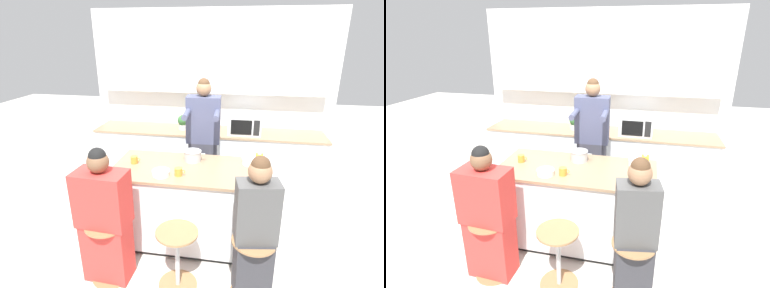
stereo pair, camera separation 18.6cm
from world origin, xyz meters
TOP-DOWN VIEW (x-y plane):
  - ground_plane at (0.00, 0.00)m, footprint 16.00×16.00m
  - wall_back at (0.00, 1.82)m, footprint 3.85×0.22m
  - back_counter at (0.00, 1.52)m, footprint 3.57×0.63m
  - kitchen_island at (0.00, 0.00)m, footprint 1.73×0.83m
  - bar_stool_leftmost at (-0.69, -0.73)m, footprint 0.40×0.40m
  - bar_stool_center at (0.00, -0.73)m, footprint 0.40×0.40m
  - bar_stool_rightmost at (0.69, -0.73)m, footprint 0.40×0.40m
  - person_cooking at (0.04, 0.71)m, footprint 0.45×0.57m
  - person_wrapped_blanket at (-0.71, -0.71)m, footprint 0.50×0.31m
  - person_seated_near at (0.70, -0.71)m, footprint 0.39×0.31m
  - cooking_pot at (-0.01, 0.20)m, footprint 0.29×0.20m
  - fruit_bowl at (-0.27, -0.24)m, footprint 0.18×0.18m
  - mixing_bowl_steel at (0.64, 0.21)m, footprint 0.18×0.18m
  - coffee_cup_near at (-0.65, 0.02)m, footprint 0.11×0.08m
  - coffee_cup_far at (-0.09, -0.21)m, footprint 0.11×0.08m
  - juice_carton at (0.73, 0.04)m, footprint 0.08×0.08m
  - microwave at (0.57, 1.49)m, footprint 0.49×0.37m
  - potted_plant at (-0.40, 1.52)m, footprint 0.17×0.17m

SIDE VIEW (x-z plane):
  - ground_plane at x=0.00m, z-range 0.00..0.00m
  - bar_stool_leftmost at x=-0.69m, z-range 0.05..0.67m
  - bar_stool_center at x=0.00m, z-range 0.05..0.67m
  - bar_stool_rightmost at x=0.69m, z-range 0.05..0.67m
  - back_counter at x=0.00m, z-range 0.00..0.89m
  - kitchen_island at x=0.00m, z-range 0.01..0.94m
  - person_wrapped_blanket at x=-0.71m, z-range -0.04..1.35m
  - person_seated_near at x=0.70m, z-range -0.05..1.37m
  - person_cooking at x=0.04m, z-range -0.01..1.81m
  - fruit_bowl at x=-0.27m, z-range 0.94..1.00m
  - mixing_bowl_steel at x=0.64m, z-range 0.94..1.01m
  - coffee_cup_near at x=-0.65m, z-range 0.94..1.02m
  - coffee_cup_far at x=-0.09m, z-range 0.94..1.02m
  - cooking_pot at x=-0.01m, z-range 0.94..1.06m
  - potted_plant at x=-0.40m, z-range 0.90..1.13m
  - juice_carton at x=0.73m, z-range 0.93..1.14m
  - microwave at x=0.57m, z-range 0.89..1.18m
  - wall_back at x=0.00m, z-range 0.19..2.89m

